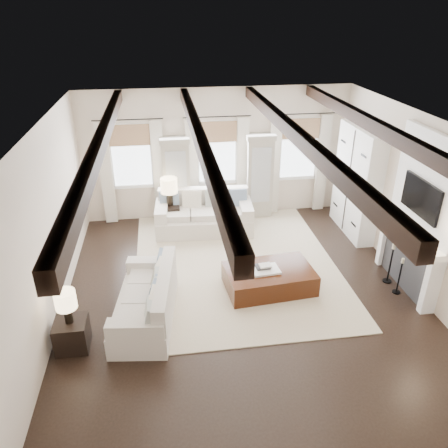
{
  "coord_description": "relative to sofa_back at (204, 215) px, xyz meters",
  "views": [
    {
      "loc": [
        -1.31,
        -6.46,
        4.87
      ],
      "look_at": [
        -0.24,
        0.86,
        1.15
      ],
      "focal_mm": 35.0,
      "sensor_mm": 36.0,
      "label": 1
    }
  ],
  "objects": [
    {
      "name": "lamp_back",
      "position": [
        -0.78,
        0.13,
        0.72
      ],
      "size": [
        0.39,
        0.39,
        0.67
      ],
      "color": "black",
      "rests_on": "side_table_back"
    },
    {
      "name": "room_shell",
      "position": [
        1.18,
        -1.98,
        1.5
      ],
      "size": [
        6.54,
        7.54,
        3.22
      ],
      "color": "beige",
      "rests_on": "ground"
    },
    {
      "name": "ground",
      "position": [
        0.43,
        -2.88,
        -0.39
      ],
      "size": [
        7.5,
        7.5,
        0.0
      ],
      "primitive_type": "plane",
      "color": "black",
      "rests_on": "ground"
    },
    {
      "name": "sofa_left",
      "position": [
        -1.27,
        -3.18,
        -0.02
      ],
      "size": [
        1.18,
        2.15,
        0.88
      ],
      "color": "silver",
      "rests_on": "ground"
    },
    {
      "name": "candlestick_near",
      "position": [
        3.33,
        -3.08,
        -0.08
      ],
      "size": [
        0.15,
        0.15,
        0.75
      ],
      "color": "black",
      "rests_on": "ground"
    },
    {
      "name": "side_table_back",
      "position": [
        -0.78,
        0.13,
        -0.06
      ],
      "size": [
        0.43,
        0.43,
        0.65
      ],
      "primitive_type": "cube",
      "color": "black",
      "rests_on": "ground"
    },
    {
      "name": "area_rug",
      "position": [
        0.48,
        -1.66,
        -0.38
      ],
      "size": [
        4.11,
        4.99,
        0.02
      ],
      "primitive_type": "cube",
      "color": "beige",
      "rests_on": "ground"
    },
    {
      "name": "book_lower",
      "position": [
        0.84,
        -2.58,
        0.1
      ],
      "size": [
        0.28,
        0.22,
        0.04
      ],
      "primitive_type": "cube",
      "rotation": [
        0.0,
        0.0,
        0.09
      ],
      "color": "#262628",
      "rests_on": "tray"
    },
    {
      "name": "candlestick_far",
      "position": [
        3.33,
        -2.71,
        -0.03
      ],
      "size": [
        0.17,
        0.17,
        0.85
      ],
      "color": "black",
      "rests_on": "ground"
    },
    {
      "name": "lamp_front",
      "position": [
        -2.47,
        -3.72,
        0.49
      ],
      "size": [
        0.33,
        0.33,
        0.56
      ],
      "color": "black",
      "rests_on": "side_table_front"
    },
    {
      "name": "tray",
      "position": [
        0.88,
        -2.64,
        0.06
      ],
      "size": [
        0.53,
        0.42,
        0.04
      ],
      "primitive_type": "cube",
      "rotation": [
        0.0,
        0.0,
        0.09
      ],
      "color": "white",
      "rests_on": "ottoman"
    },
    {
      "name": "book_upper",
      "position": [
        0.88,
        -2.6,
        0.14
      ],
      "size": [
        0.23,
        0.19,
        0.03
      ],
      "primitive_type": "cube",
      "rotation": [
        0.0,
        0.0,
        0.09
      ],
      "color": "beige",
      "rests_on": "book_lower"
    },
    {
      "name": "side_table_front",
      "position": [
        -2.47,
        -3.72,
        -0.14
      ],
      "size": [
        0.5,
        0.5,
        0.5
      ],
      "primitive_type": "cube",
      "color": "black",
      "rests_on": "ground"
    },
    {
      "name": "sofa_back",
      "position": [
        0.0,
        0.0,
        0.0
      ],
      "size": [
        2.32,
        1.17,
        0.97
      ],
      "color": "silver",
      "rests_on": "ground"
    },
    {
      "name": "ottoman",
      "position": [
        0.97,
        -2.6,
        -0.17
      ],
      "size": [
        1.71,
        1.16,
        0.43
      ],
      "primitive_type": "cube",
      "rotation": [
        0.0,
        0.0,
        0.09
      ],
      "color": "black",
      "rests_on": "ground"
    }
  ]
}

